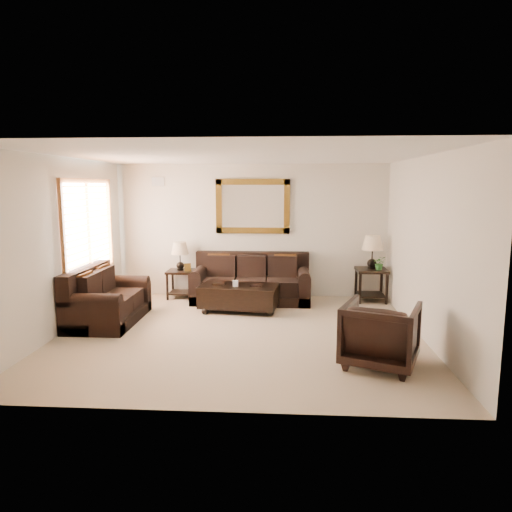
# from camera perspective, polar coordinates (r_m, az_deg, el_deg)

# --- Properties ---
(room) EXTENTS (5.51, 5.01, 2.71)m
(room) POSITION_cam_1_polar(r_m,az_deg,el_deg) (6.87, -2.12, 1.16)
(room) COLOR tan
(room) RESTS_ON ground
(window) EXTENTS (0.07, 1.96, 1.66)m
(window) POSITION_cam_1_polar(r_m,az_deg,el_deg) (8.41, -20.15, 3.39)
(window) COLOR white
(window) RESTS_ON room
(mirror) EXTENTS (1.50, 0.06, 1.10)m
(mirror) POSITION_cam_1_polar(r_m,az_deg,el_deg) (9.27, -0.41, 6.23)
(mirror) COLOR #46220E
(mirror) RESTS_ON room
(air_vent) EXTENTS (0.25, 0.02, 0.18)m
(air_vent) POSITION_cam_1_polar(r_m,az_deg,el_deg) (9.61, -12.16, 9.10)
(air_vent) COLOR #999999
(air_vent) RESTS_ON room
(sofa) EXTENTS (2.29, 0.99, 0.94)m
(sofa) POSITION_cam_1_polar(r_m,az_deg,el_deg) (9.05, -0.58, -3.49)
(sofa) COLOR black
(sofa) RESTS_ON room
(loveseat) EXTENTS (0.97, 1.64, 0.92)m
(loveseat) POSITION_cam_1_polar(r_m,az_deg,el_deg) (8.06, -18.35, -5.48)
(loveseat) COLOR black
(loveseat) RESTS_ON room
(end_table_left) EXTENTS (0.52, 0.52, 1.14)m
(end_table_left) POSITION_cam_1_polar(r_m,az_deg,el_deg) (9.34, -9.45, -0.69)
(end_table_left) COLOR black
(end_table_left) RESTS_ON room
(end_table_right) EXTENTS (0.59, 0.59, 1.31)m
(end_table_right) POSITION_cam_1_polar(r_m,az_deg,el_deg) (9.21, 14.30, -0.30)
(end_table_right) COLOR black
(end_table_right) RESTS_ON room
(coffee_table) EXTENTS (1.49, 0.94, 0.60)m
(coffee_table) POSITION_cam_1_polar(r_m,az_deg,el_deg) (8.33, -2.14, -4.87)
(coffee_table) COLOR black
(coffee_table) RESTS_ON room
(armchair) EXTENTS (1.12, 1.09, 0.90)m
(armchair) POSITION_cam_1_polar(r_m,az_deg,el_deg) (6.01, 15.30, -9.03)
(armchair) COLOR black
(armchair) RESTS_ON floor
(potted_plant) EXTENTS (0.28, 0.30, 0.21)m
(potted_plant) POSITION_cam_1_polar(r_m,az_deg,el_deg) (9.14, 15.20, -1.03)
(potted_plant) COLOR #22561D
(potted_plant) RESTS_ON end_table_right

